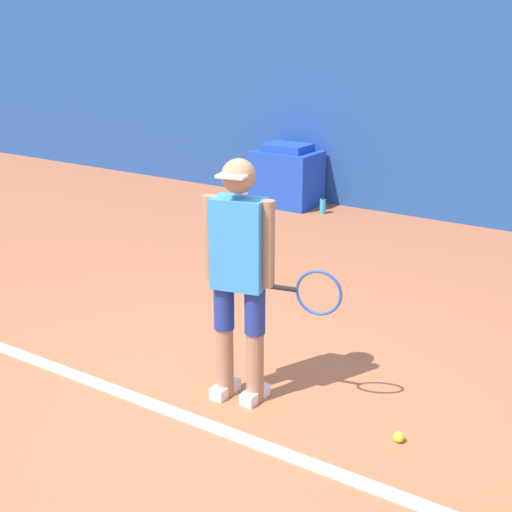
{
  "coord_description": "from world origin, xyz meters",
  "views": [
    {
      "loc": [
        2.48,
        -3.31,
        2.49
      ],
      "look_at": [
        -0.0,
        0.45,
        0.97
      ],
      "focal_mm": 50.0,
      "sensor_mm": 36.0,
      "label": 1
    }
  ],
  "objects": [
    {
      "name": "court_baseline",
      "position": [
        0.0,
        -0.17,
        0.01
      ],
      "size": [
        21.6,
        0.1,
        0.01
      ],
      "color": "white",
      "rests_on": "ground_plane"
    },
    {
      "name": "water_bottle",
      "position": [
        -1.81,
        4.79,
        0.1
      ],
      "size": [
        0.08,
        0.08,
        0.22
      ],
      "color": "#33ADD6",
      "rests_on": "ground_plane"
    },
    {
      "name": "ground_plane",
      "position": [
        0.0,
        0.0,
        0.0
      ],
      "size": [
        24.0,
        24.0,
        0.0
      ],
      "primitive_type": "plane",
      "color": "#B76642"
    },
    {
      "name": "tennis_player",
      "position": [
        0.01,
        0.25,
        0.92
      ],
      "size": [
        0.91,
        0.34,
        1.66
      ],
      "rotation": [
        0.0,
        0.0,
        0.22
      ],
      "color": "#A37556",
      "rests_on": "ground_plane"
    },
    {
      "name": "back_wall",
      "position": [
        0.0,
        5.37,
        1.57
      ],
      "size": [
        24.0,
        0.1,
        3.15
      ],
      "color": "#234C99",
      "rests_on": "ground_plane"
    },
    {
      "name": "tennis_ball",
      "position": [
        1.12,
        0.34,
        0.03
      ],
      "size": [
        0.07,
        0.07,
        0.07
      ],
      "color": "#D1E533",
      "rests_on": "ground_plane"
    },
    {
      "name": "covered_chair",
      "position": [
        -2.47,
        4.94,
        0.4
      ],
      "size": [
        0.87,
        0.64,
        0.84
      ],
      "color": "blue",
      "rests_on": "ground_plane"
    }
  ]
}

